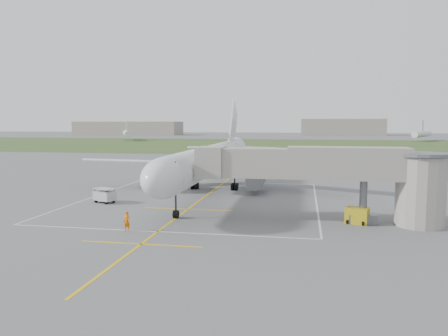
% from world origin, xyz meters
% --- Properties ---
extents(ground, '(700.00, 700.00, 0.00)m').
position_xyz_m(ground, '(0.00, 0.00, 0.00)').
color(ground, '#5C5C5F').
rests_on(ground, ground).
extents(grass_strip, '(700.00, 120.00, 0.02)m').
position_xyz_m(grass_strip, '(0.00, 130.00, 0.01)').
color(grass_strip, '#304F22').
rests_on(grass_strip, ground).
extents(apron_markings, '(28.20, 60.00, 0.01)m').
position_xyz_m(apron_markings, '(0.00, -5.82, 0.01)').
color(apron_markings, '#E8B60D').
rests_on(apron_markings, ground).
extents(airliner, '(38.93, 46.75, 13.52)m').
position_xyz_m(airliner, '(-0.00, 0.75, 4.39)').
color(airliner, silver).
rests_on(airliner, ground).
extents(jet_bridge, '(23.40, 5.00, 7.20)m').
position_xyz_m(jet_bridge, '(15.72, -13.50, 4.74)').
color(jet_bridge, gray).
rests_on(jet_bridge, ground).
extents(gpu_unit, '(2.38, 1.99, 1.54)m').
position_xyz_m(gpu_unit, '(17.46, -13.73, 0.76)').
color(gpu_unit, '#B59E16').
rests_on(gpu_unit, ground).
extents(baggage_cart, '(2.87, 2.36, 1.73)m').
position_xyz_m(baggage_cart, '(-10.74, -7.97, 0.89)').
color(baggage_cart, '#B3B3B3').
rests_on(baggage_cart, ground).
extents(ramp_worker_nose, '(0.67, 0.47, 1.74)m').
position_xyz_m(ramp_worker_nose, '(-2.76, -20.21, 0.87)').
color(ramp_worker_nose, orange).
rests_on(ramp_worker_nose, ground).
extents(ramp_worker_wing, '(1.08, 0.98, 1.80)m').
position_xyz_m(ramp_worker_wing, '(-5.06, 0.23, 0.90)').
color(ramp_worker_wing, orange).
rests_on(ramp_worker_wing, ground).
extents(distant_hangars, '(345.00, 49.00, 12.00)m').
position_xyz_m(distant_hangars, '(-16.15, 265.19, 5.17)').
color(distant_hangars, gray).
rests_on(distant_hangars, ground).
extents(distant_aircraft, '(169.15, 50.10, 8.85)m').
position_xyz_m(distant_aircraft, '(-4.29, 173.34, 3.59)').
color(distant_aircraft, silver).
rests_on(distant_aircraft, ground).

